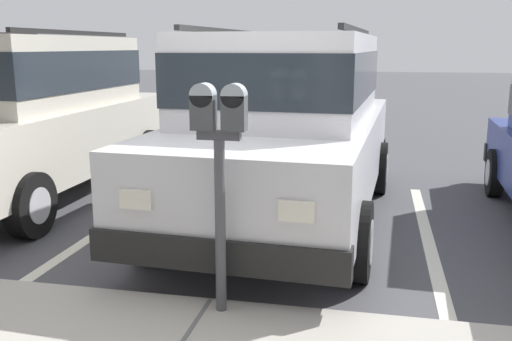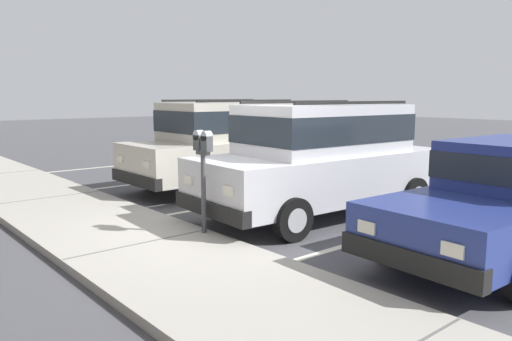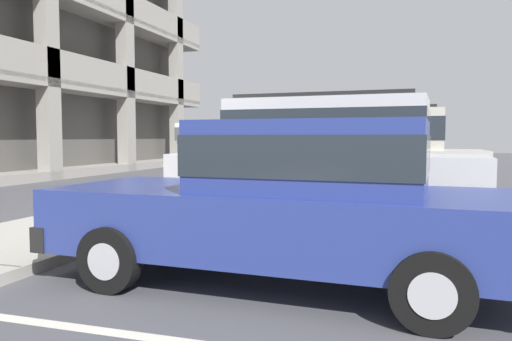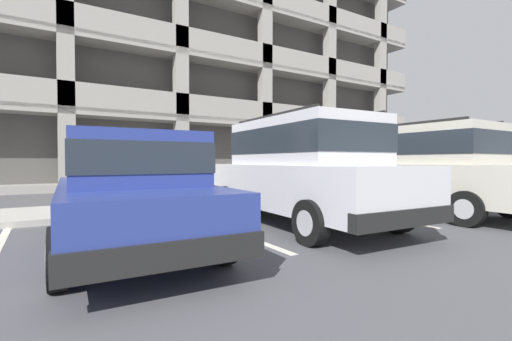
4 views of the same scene
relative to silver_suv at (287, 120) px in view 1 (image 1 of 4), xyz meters
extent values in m
cube|color=#4C4C51|center=(0.17, 2.15, -1.14)|extent=(80.00, 80.00, 0.10)
cube|color=silver|center=(-1.47, 0.75, -1.08)|extent=(0.12, 4.80, 0.01)
cube|color=silver|center=(1.80, 0.75, -1.08)|extent=(0.12, 4.80, 0.01)
cube|color=silver|center=(0.00, 0.02, -0.36)|extent=(2.10, 4.80, 0.80)
cube|color=silver|center=(0.00, -0.03, 0.46)|extent=(1.78, 3.00, 0.84)
cube|color=#232B33|center=(0.00, -0.03, 0.48)|extent=(1.80, 3.02, 0.46)
cube|color=black|center=(0.13, 2.33, -0.64)|extent=(1.88, 0.26, 0.24)
cube|color=black|center=(-0.13, -2.28, -0.64)|extent=(1.88, 0.26, 0.24)
cube|color=silver|center=(0.70, 2.35, -0.28)|extent=(0.24, 0.04, 0.14)
cube|color=silver|center=(-0.44, 2.41, -0.28)|extent=(0.24, 0.04, 0.14)
cylinder|color=black|center=(0.98, 1.43, -0.76)|extent=(0.24, 0.67, 0.66)
cylinder|color=#B2B2B7|center=(0.98, 1.43, -0.76)|extent=(0.24, 0.37, 0.36)
cylinder|color=black|center=(-0.82, 1.53, -0.76)|extent=(0.24, 0.67, 0.66)
cylinder|color=#B2B2B7|center=(-0.82, 1.53, -0.76)|extent=(0.24, 0.37, 0.36)
cylinder|color=black|center=(0.82, -1.48, -0.76)|extent=(0.24, 0.67, 0.66)
cylinder|color=#B2B2B7|center=(0.82, -1.48, -0.76)|extent=(0.24, 0.37, 0.36)
cylinder|color=black|center=(-0.98, -1.38, -0.76)|extent=(0.24, 0.67, 0.66)
cylinder|color=#B2B2B7|center=(-0.98, -1.38, -0.76)|extent=(0.24, 0.37, 0.36)
cube|color=black|center=(0.69, -0.07, 0.92)|extent=(0.20, 2.62, 0.05)
cube|color=black|center=(-0.69, 0.01, 0.92)|extent=(0.20, 2.62, 0.05)
cylinder|color=black|center=(-2.41, -1.52, -0.79)|extent=(0.19, 0.61, 0.60)
cylinder|color=#B2B2B7|center=(-2.41, -1.52, -0.79)|extent=(0.20, 0.34, 0.33)
cube|color=beige|center=(3.27, -0.35, -0.36)|extent=(1.85, 4.70, 0.80)
cube|color=beige|center=(3.27, -0.40, 0.46)|extent=(1.62, 2.92, 0.84)
cube|color=#232B33|center=(3.27, -0.40, 0.48)|extent=(1.65, 2.94, 0.46)
cube|color=black|center=(3.26, -2.66, -0.64)|extent=(1.88, 0.16, 0.24)
cylinder|color=black|center=(2.37, 1.11, -0.76)|extent=(0.20, 0.66, 0.66)
cylinder|color=#B2B2B7|center=(2.37, 1.11, -0.76)|extent=(0.22, 0.36, 0.36)
cylinder|color=black|center=(4.17, -1.81, -0.76)|extent=(0.20, 0.66, 0.66)
cylinder|color=#B2B2B7|center=(4.17, -1.81, -0.76)|extent=(0.22, 0.36, 0.36)
cylinder|color=black|center=(2.36, -1.80, -0.76)|extent=(0.20, 0.66, 0.66)
cylinder|color=#B2B2B7|center=(2.36, -1.80, -0.76)|extent=(0.22, 0.36, 0.36)
cube|color=black|center=(2.58, -0.40, 0.92)|extent=(0.05, 2.62, 0.05)
cylinder|color=#47474C|center=(0.05, 2.50, -0.39)|extent=(0.07, 0.07, 1.16)
cube|color=#47474C|center=(0.05, 2.50, 0.22)|extent=(0.28, 0.06, 0.06)
cube|color=#424447|center=(-0.05, 2.50, 0.36)|extent=(0.15, 0.11, 0.22)
cylinder|color=#9EA8B2|center=(-0.05, 2.50, 0.47)|extent=(0.15, 0.11, 0.15)
cube|color=#B7B293|center=(-0.05, 2.44, 0.32)|extent=(0.08, 0.01, 0.08)
cube|color=#424447|center=(0.15, 2.50, 0.36)|extent=(0.15, 0.11, 0.22)
cylinder|color=#9EA8B2|center=(0.15, 2.50, 0.47)|extent=(0.15, 0.11, 0.15)
cube|color=#B7B293|center=(0.15, 2.44, 0.32)|extent=(0.08, 0.01, 0.08)
camera|label=1|loc=(-0.91, 5.93, 0.77)|focal=40.00mm
camera|label=2|loc=(-5.89, 6.55, 1.04)|focal=35.00mm
camera|label=3|loc=(-7.74, -1.29, 0.31)|focal=35.00mm
camera|label=4|loc=(-4.16, -5.06, 0.11)|focal=24.00mm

